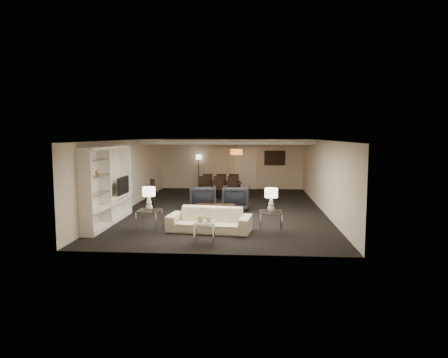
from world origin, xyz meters
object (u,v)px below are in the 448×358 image
object	(u,v)px
floor_speaker	(153,195)
chair_nl	(204,188)
side_table_right	(271,222)
chair_fl	(208,184)
chair_fr	(234,184)
pendant_light	(236,152)
chair_nm	(218,188)
marble_table	(205,232)
table_lamp_right	(271,200)
coffee_table	(215,212)
armchair_left	(203,198)
chair_nr	(233,188)
armchair_right	(236,198)
vase_blue	(90,193)
dining_table	(220,190)
sofa	(209,220)
table_lamp_left	(149,199)
chair_fm	(221,184)
side_table_left	(149,220)
vase_amber	(98,172)
television	(120,186)
floor_lamp	(199,172)

from	to	relation	value
floor_speaker	chair_nl	distance (m)	2.96
side_table_right	chair_nl	xyz separation A→B (m)	(-2.53, 5.56, 0.19)
chair_fl	chair_fr	distance (m)	1.20
pendant_light	chair_fr	world-z (taller)	pendant_light
side_table_right	chair_nm	distance (m)	5.89
marble_table	table_lamp_right	bearing A→B (deg)	32.91
chair_nl	chair_fl	xyz separation A→B (m)	(0.00, 1.30, 0.00)
coffee_table	side_table_right	size ratio (longest dim) A/B	2.00
pendant_light	marble_table	world-z (taller)	pendant_light
armchair_left	chair_nr	bearing A→B (deg)	-120.29
chair_nl	chair_nr	bearing A→B (deg)	-6.91
marble_table	armchair_right	bearing A→B (deg)	82.23
vase_blue	dining_table	size ratio (longest dim) A/B	0.09
coffee_table	side_table_right	xyz separation A→B (m)	(1.70, -1.60, 0.07)
sofa	table_lamp_left	world-z (taller)	table_lamp_left
chair_nl	chair_fm	xyz separation A→B (m)	(0.60, 1.30, 0.00)
side_table_left	vase_amber	xyz separation A→B (m)	(-1.45, 0.04, 1.36)
table_lamp_left	television	world-z (taller)	television
table_lamp_left	chair_nl	bearing A→B (deg)	81.12
armchair_right	floor_speaker	world-z (taller)	floor_speaker
table_lamp_left	floor_lamp	bearing A→B (deg)	88.49
table_lamp_right	chair_fm	bearing A→B (deg)	105.72
dining_table	chair_nr	world-z (taller)	chair_nr
armchair_right	chair_nl	distance (m)	2.68
table_lamp_left	chair_nm	world-z (taller)	table_lamp_left
table_lamp_right	vase_amber	distance (m)	4.91
table_lamp_right	table_lamp_left	bearing A→B (deg)	180.00
marble_table	vase_blue	size ratio (longest dim) A/B	3.34
side_table_left	chair_fr	world-z (taller)	chair_fr
sofa	chair_fr	world-z (taller)	chair_fr
pendant_light	side_table_right	xyz separation A→B (m)	(1.24, -6.89, -1.63)
coffee_table	armchair_left	distance (m)	1.81
dining_table	floor_lamp	xyz separation A→B (m)	(-1.24, 2.38, 0.53)
armchair_right	chair_fl	bearing A→B (deg)	-65.67
armchair_left	television	xyz separation A→B (m)	(-2.52, -1.53, 0.61)
marble_table	television	bearing A→B (deg)	137.41
armchair_right	armchair_left	bearing A→B (deg)	2.44
sofa	coffee_table	size ratio (longest dim) A/B	1.82
coffee_table	vase_blue	xyz separation A→B (m)	(-3.15, -2.15, 0.91)
armchair_right	floor_speaker	bearing A→B (deg)	7.53
armchair_right	chair_nm	bearing A→B (deg)	-67.39
vase_amber	chair_fm	distance (m)	7.51
vase_amber	chair_fm	bearing A→B (deg)	66.81
marble_table	armchair_left	bearing A→B (deg)	97.77
chair_nl	chair_nr	size ratio (longest dim) A/B	1.00
side_table_right	chair_nm	xyz separation A→B (m)	(-1.93, 5.56, 0.19)
coffee_table	side_table_left	world-z (taller)	side_table_left
side_table_right	floor_lamp	bearing A→B (deg)	110.27
sofa	chair_fr	xyz separation A→B (m)	(0.37, 6.86, 0.15)
sofa	table_lamp_right	distance (m)	1.80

